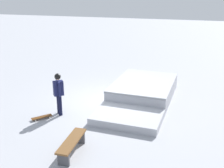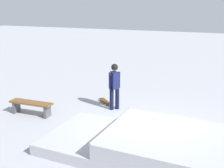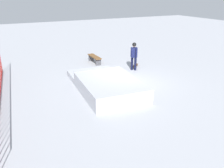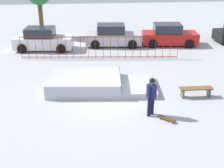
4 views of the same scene
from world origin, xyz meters
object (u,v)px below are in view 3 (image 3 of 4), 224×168
object	(u,v)px
park_bench	(95,58)
skateboard	(135,65)
skate_ramp	(106,85)
skater	(134,54)

from	to	relation	value
park_bench	skateboard	bearing A→B (deg)	-133.94
skate_ramp	park_bench	distance (m)	5.06
skater	park_bench	distance (m)	3.06
skater	park_bench	bearing A→B (deg)	-97.90
skate_ramp	skater	xyz separation A→B (m)	(2.29, -2.97, 0.69)
skater	skateboard	size ratio (longest dim) A/B	2.43
skater	skate_ramp	bearing A→B (deg)	-1.33
park_bench	skate_ramp	bearing A→B (deg)	163.62
skater	park_bench	size ratio (longest dim) A/B	1.07
skate_ramp	park_bench	world-z (taller)	skate_ramp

